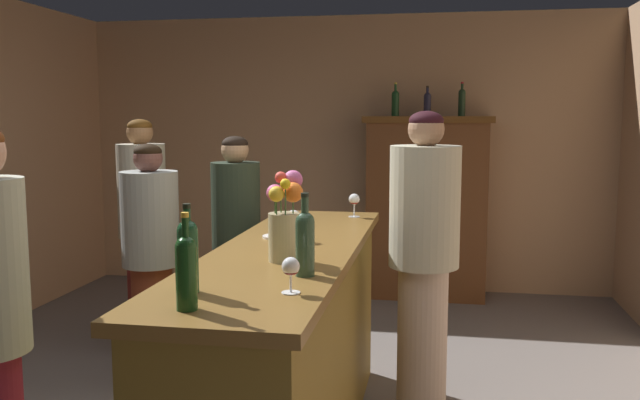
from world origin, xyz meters
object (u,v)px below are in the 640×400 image
object	(u,v)px
wine_bottle_pinot	(188,253)
wine_glass_front	(293,219)
wine_bottle_malbec	(305,240)
display_bottle_center	(462,101)
bartender	(424,253)
display_bottle_midleft	(427,103)
bar_counter	(288,354)
patron_in_grey	(143,227)
patron_tall	(236,238)
flower_arrangement	(285,219)
patron_in_navy	(151,257)
wine_glass_mid	(291,269)
cheese_plate	(277,237)
display_bottle_left	(395,102)
wine_bottle_merlot	(186,269)
display_cabinet	(426,204)
wine_glass_rear	(354,201)

from	to	relation	value
wine_bottle_pinot	wine_glass_front	bearing A→B (deg)	81.65
wine_bottle_malbec	display_bottle_center	xyz separation A→B (m)	(0.70, 3.73, 0.62)
display_bottle_center	bartender	distance (m)	2.72
display_bottle_midleft	bartender	bearing A→B (deg)	-88.99
bar_counter	patron_in_grey	world-z (taller)	patron_in_grey
wine_bottle_pinot	patron_tall	size ratio (longest dim) A/B	0.20
display_bottle_midleft	flower_arrangement	bearing A→B (deg)	-98.62
wine_glass_front	patron_in_navy	world-z (taller)	patron_in_navy
wine_glass_mid	flower_arrangement	xyz separation A→B (m)	(-0.14, 0.51, 0.09)
wine_bottle_malbec	patron_in_grey	world-z (taller)	patron_in_grey
wine_bottle_pinot	cheese_plate	size ratio (longest dim) A/B	2.09
display_bottle_left	wine_bottle_pinot	bearing A→B (deg)	-96.44
bar_counter	wine_glass_front	world-z (taller)	wine_glass_front
bar_counter	patron_in_navy	bearing A→B (deg)	144.49
bar_counter	cheese_plate	world-z (taller)	cheese_plate
patron_in_grey	bartender	size ratio (longest dim) A/B	0.97
wine_bottle_merlot	wine_bottle_malbec	xyz separation A→B (m)	(0.28, 0.52, 0.01)
wine_bottle_malbec	bartender	distance (m)	1.28
wine_bottle_merlot	display_bottle_midleft	world-z (taller)	display_bottle_midleft
bar_counter	bartender	bearing A→B (deg)	44.75
display_cabinet	bartender	xyz separation A→B (m)	(0.04, -2.56, 0.06)
wine_bottle_pinot	bartender	world-z (taller)	bartender
display_bottle_center	display_cabinet	bearing A→B (deg)	180.00
wine_glass_mid	wine_glass_rear	size ratio (longest dim) A/B	0.89
bar_counter	wine_glass_rear	world-z (taller)	wine_glass_rear
cheese_plate	bartender	size ratio (longest dim) A/B	0.09
bartender	wine_bottle_pinot	bearing A→B (deg)	49.52
wine_bottle_malbec	patron_in_grey	xyz separation A→B (m)	(-1.52, 1.82, -0.29)
wine_bottle_pinot	display_bottle_midleft	bearing A→B (deg)	79.54
display_bottle_midleft	patron_in_grey	xyz separation A→B (m)	(-1.91, -1.91, -0.89)
bar_counter	flower_arrangement	xyz separation A→B (m)	(0.06, -0.30, 0.71)
wine_bottle_merlot	display_bottle_center	world-z (taller)	display_bottle_center
wine_glass_front	bartender	distance (m)	0.82
flower_arrangement	display_bottle_center	size ratio (longest dim) A/B	1.27
wine_glass_rear	patron_in_grey	size ratio (longest dim) A/B	0.09
wine_bottle_merlot	wine_bottle_malbec	size ratio (longest dim) A/B	0.97
display_bottle_left	patron_in_navy	xyz separation A→B (m)	(-1.32, -2.45, -0.99)
wine_bottle_pinot	display_bottle_midleft	world-z (taller)	display_bottle_midleft
wine_bottle_malbec	display_bottle_midleft	xyz separation A→B (m)	(0.39, 3.73, 0.60)
display_cabinet	patron_tall	size ratio (longest dim) A/B	1.08
flower_arrangement	patron_in_grey	bearing A→B (deg)	131.43
wine_glass_mid	cheese_plate	xyz separation A→B (m)	(-0.31, 1.05, -0.08)
display_bottle_midleft	wine_bottle_malbec	bearing A→B (deg)	-95.97
display_cabinet	display_bottle_midleft	size ratio (longest dim) A/B	6.14
wine_glass_front	display_bottle_midleft	size ratio (longest dim) A/B	0.57
flower_arrangement	display_bottle_center	world-z (taller)	display_bottle_center
patron_in_navy	wine_glass_mid	bearing A→B (deg)	-37.27
wine_bottle_pinot	bartender	size ratio (longest dim) A/B	0.19
wine_glass_rear	display_bottle_midleft	xyz separation A→B (m)	(0.39, 2.16, 0.64)
wine_glass_mid	display_bottle_midleft	world-z (taller)	display_bottle_midleft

